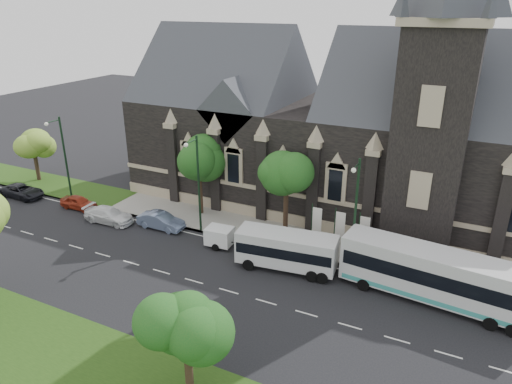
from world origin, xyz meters
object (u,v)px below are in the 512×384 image
Objects in this scene: tree_walk_right at (290,172)px; car_far_white at (109,215)px; street_lamp_far at (63,155)px; car_far_red at (79,202)px; tree_walk_far at (35,142)px; street_lamp_near at (355,209)px; shuttle_bus at (287,249)px; street_lamp_mid at (197,180)px; tour_coach at (436,275)px; box_trailer at (220,236)px; sedan at (161,221)px; banner_flag_center at (338,227)px; car_far_black at (23,191)px; tree_walk_left at (202,158)px; banner_flag_right at (362,231)px; banner_flag_left at (315,222)px; tree_park_east at (191,325)px.

tree_walk_right reaches higher than car_far_white.
tree_walk_right is 0.87× the size of street_lamp_far.
car_far_white reaches higher than car_far_red.
tree_walk_far is at bearing 158.50° from street_lamp_far.
shuttle_bus is at bearing -152.84° from street_lamp_near.
street_lamp_mid is (-14.00, 0.00, 0.00)m from street_lamp_near.
street_lamp_far is 36.55m from tour_coach.
street_lamp_mid is at bearing 180.00° from street_lamp_near.
sedan is at bearing 170.22° from box_trailer.
banner_flag_center reaches higher than sedan.
street_lamp_near reaches higher than shuttle_bus.
car_far_black is at bearing 175.19° from box_trailer.
tree_walk_left is at bearing -179.94° from tree_walk_right.
shuttle_bus is at bearing -11.38° from box_trailer.
banner_flag_left is at bearing 180.00° from banner_flag_right.
car_far_red is at bearing -21.93° from tree_walk_far.
banner_flag_center is at bearing -84.47° from car_far_black.
car_far_white is (-23.13, -3.93, -1.66)m from banner_flag_right.
car_far_red is (-26.07, -2.87, -1.71)m from banner_flag_center.
tree_walk_left is at bearing 1.37° from tree_walk_far.
banner_flag_right is (0.29, 1.91, -2.73)m from street_lamp_near.
street_lamp_mid reaches higher than car_far_white.
street_lamp_far is at bearing -175.85° from banner_flag_left.
car_far_red is at bearing -87.03° from car_far_black.
box_trailer is (-4.21, -5.13, -4.84)m from tree_walk_right.
street_lamp_far is 2.25× the size of banner_flag_left.
banner_flag_left is 2.00m from banner_flag_center.
street_lamp_near is at bearing -27.18° from banner_flag_left.
tree_walk_right is 1.95× the size of banner_flag_left.
tour_coach is at bearing -24.35° from banner_flag_center.
tree_walk_left is 1.54× the size of car_far_white.
tree_walk_far is at bearing 178.23° from banner_flag_right.
tree_park_east is at bearing -29.84° from tree_walk_far.
box_trailer is 0.73× the size of sedan.
street_lamp_near is 30.00m from street_lamp_far.
banner_flag_center is 9.99m from box_trailer.
car_far_white is at bearing -174.95° from street_lamp_near.
car_far_black is at bearing 154.53° from tree_park_east.
banner_flag_left is 19.60m from car_far_white.
tree_walk_left is 0.95× the size of shuttle_bus.
box_trailer is at bearing 165.94° from shuttle_bus.
banner_flag_left is at bearing 72.46° from shuttle_bus.
street_lamp_near is at bearing 170.21° from tour_coach.
tree_walk_right is at bearing 163.39° from tour_coach.
tree_walk_far reaches higher than sedan.
sedan is (-13.79, 15.52, -3.87)m from tree_park_east.
car_far_red is (-27.78, -0.96, -4.44)m from street_lamp_near.
banner_flag_left and banner_flag_right have the same top height.
banner_flag_center and banner_flag_right have the same top height.
car_far_black is at bearing 90.93° from sedan.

